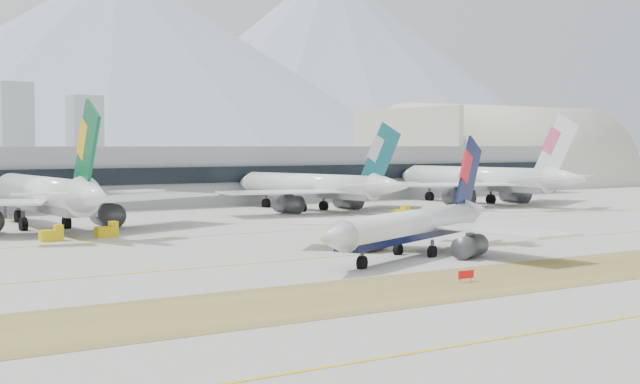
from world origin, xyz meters
TOP-DOWN VIEW (x-y plane):
  - ground at (0.00, 0.00)m, footprint 3000.00×3000.00m
  - taxiing_airliner at (-3.85, -10.01)m, footprint 47.37×40.28m
  - widebody_eva at (-36.05, 55.23)m, footprint 64.06×62.39m
  - widebody_cathay at (29.63, 67.44)m, footprint 56.46×56.02m
  - widebody_china_air at (79.17, 63.72)m, footprint 64.15×63.00m
  - terminal at (0.00, 114.84)m, footprint 280.00×43.10m
  - hangar at (154.56, 135.00)m, footprint 91.00×60.00m
  - hold_sign_left at (-15.06, -32.00)m, footprint 2.20×0.15m
  - gse_b at (-40.80, 36.16)m, footprint 3.55×2.00m
  - gse_c at (33.90, 41.13)m, footprint 3.55×2.00m
  - gse_extra at (-31.32, 37.13)m, footprint 3.55×2.00m

SIDE VIEW (x-z plane):
  - ground at x=0.00m, z-range 0.00..0.00m
  - hangar at x=154.56m, z-range -29.86..30.14m
  - hold_sign_left at x=-15.06m, z-range 0.20..1.55m
  - gse_b at x=-40.80m, z-range -0.25..2.35m
  - gse_c at x=33.90m, z-range -0.25..2.35m
  - gse_extra at x=-31.32m, z-range -0.25..2.35m
  - taxiing_airliner at x=-3.85m, z-range -4.39..12.57m
  - widebody_cathay at x=29.63m, z-range -4.80..15.70m
  - widebody_eva at x=-36.05m, z-range -5.35..17.48m
  - widebody_china_air at x=79.17m, z-range -5.37..17.57m
  - terminal at x=0.00m, z-range 0.00..15.00m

